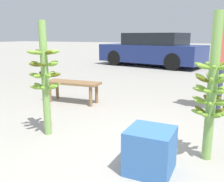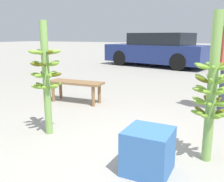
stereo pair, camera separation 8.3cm
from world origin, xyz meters
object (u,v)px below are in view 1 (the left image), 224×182
(banana_stalk_left, at_px, (45,75))
(market_bench, at_px, (73,85))
(parked_car, at_px, (152,50))
(produce_crate, at_px, (150,150))
(banana_stalk_center, at_px, (212,89))

(banana_stalk_left, relative_size, market_bench, 1.32)
(parked_car, relative_size, produce_crate, 10.74)
(banana_stalk_left, distance_m, parked_car, 7.81)
(market_bench, relative_size, parked_car, 0.24)
(banana_stalk_left, height_order, market_bench, banana_stalk_left)
(banana_stalk_center, xyz_separation_m, parked_car, (-2.79, 7.59, -0.08))
(market_bench, bearing_deg, banana_stalk_center, -30.79)
(parked_car, bearing_deg, produce_crate, -152.40)
(produce_crate, bearing_deg, banana_stalk_center, 46.43)
(banana_stalk_center, bearing_deg, banana_stalk_left, -174.97)
(banana_stalk_left, height_order, parked_car, banana_stalk_left)
(banana_stalk_center, relative_size, parked_car, 0.33)
(banana_stalk_left, distance_m, produce_crate, 1.59)
(market_bench, bearing_deg, banana_stalk_left, -71.80)
(banana_stalk_center, height_order, produce_crate, banana_stalk_center)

